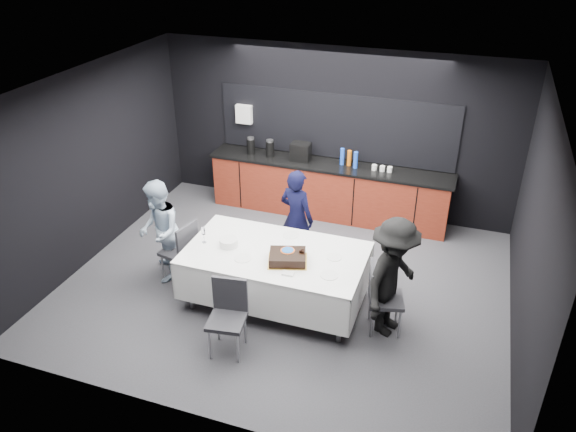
# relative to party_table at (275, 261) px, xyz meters

# --- Properties ---
(ground) EXTENTS (6.00, 6.00, 0.00)m
(ground) POSITION_rel_party_table_xyz_m (0.00, 0.40, -0.64)
(ground) COLOR #404045
(ground) RESTS_ON ground
(room_shell) EXTENTS (6.04, 5.04, 2.82)m
(room_shell) POSITION_rel_party_table_xyz_m (0.00, 0.40, 1.22)
(room_shell) COLOR white
(room_shell) RESTS_ON ground
(kitchenette) EXTENTS (4.10, 0.64, 2.05)m
(kitchenette) POSITION_rel_party_table_xyz_m (-0.02, 2.62, -0.10)
(kitchenette) COLOR maroon
(kitchenette) RESTS_ON ground
(party_table) EXTENTS (2.32, 1.32, 0.78)m
(party_table) POSITION_rel_party_table_xyz_m (0.00, 0.00, 0.00)
(party_table) COLOR #99999E
(party_table) RESTS_ON ground
(cake_assembly) EXTENTS (0.58, 0.52, 0.16)m
(cake_assembly) POSITION_rel_party_table_xyz_m (0.22, -0.15, 0.20)
(cake_assembly) COLOR gold
(cake_assembly) RESTS_ON party_table
(plate_stack) EXTENTS (0.24, 0.24, 0.10)m
(plate_stack) POSITION_rel_party_table_xyz_m (-0.63, -0.05, 0.19)
(plate_stack) COLOR white
(plate_stack) RESTS_ON party_table
(loose_plate_near) EXTENTS (0.22, 0.22, 0.01)m
(loose_plate_near) POSITION_rel_party_table_xyz_m (-0.34, -0.27, 0.14)
(loose_plate_near) COLOR white
(loose_plate_near) RESTS_ON party_table
(loose_plate_right_a) EXTENTS (0.19, 0.19, 0.01)m
(loose_plate_right_a) POSITION_rel_party_table_xyz_m (0.75, 0.12, 0.14)
(loose_plate_right_a) COLOR white
(loose_plate_right_a) RESTS_ON party_table
(loose_plate_right_b) EXTENTS (0.22, 0.22, 0.01)m
(loose_plate_right_b) POSITION_rel_party_table_xyz_m (0.79, -0.28, 0.14)
(loose_plate_right_b) COLOR white
(loose_plate_right_b) RESTS_ON party_table
(loose_plate_far) EXTENTS (0.22, 0.22, 0.01)m
(loose_plate_far) POSITION_rel_party_table_xyz_m (0.05, 0.46, 0.14)
(loose_plate_far) COLOR white
(loose_plate_far) RESTS_ON party_table
(fork_pile) EXTENTS (0.15, 0.10, 0.02)m
(fork_pile) POSITION_rel_party_table_xyz_m (0.32, -0.42, 0.15)
(fork_pile) COLOR white
(fork_pile) RESTS_ON party_table
(champagne_flute) EXTENTS (0.06, 0.06, 0.22)m
(champagne_flute) POSITION_rel_party_table_xyz_m (-0.97, -0.08, 0.30)
(champagne_flute) COLOR white
(champagne_flute) RESTS_ON party_table
(chair_left) EXTENTS (0.50, 0.50, 0.92)m
(chair_left) POSITION_rel_party_table_xyz_m (-1.39, 0.04, -0.11)
(chair_left) COLOR #2C2C31
(chair_left) RESTS_ON ground
(chair_right) EXTENTS (0.51, 0.51, 0.92)m
(chair_right) POSITION_rel_party_table_xyz_m (1.40, -0.10, -0.11)
(chair_right) COLOR #2C2C31
(chair_right) RESTS_ON ground
(chair_near) EXTENTS (0.48, 0.48, 0.92)m
(chair_near) POSITION_rel_party_table_xyz_m (-0.22, -1.02, -0.11)
(chair_near) COLOR #2C2C31
(chair_near) RESTS_ON ground
(person_center) EXTENTS (0.62, 0.49, 1.49)m
(person_center) POSITION_rel_party_table_xyz_m (-0.05, 1.01, 0.10)
(person_center) COLOR black
(person_center) RESTS_ON ground
(person_left) EXTENTS (0.85, 0.91, 1.48)m
(person_left) POSITION_rel_party_table_xyz_m (-1.73, 0.04, 0.10)
(person_left) COLOR #A9BFD5
(person_left) RESTS_ON ground
(person_right) EXTENTS (0.86, 1.14, 1.57)m
(person_right) POSITION_rel_party_table_xyz_m (1.53, -0.09, 0.15)
(person_right) COLOR black
(person_right) RESTS_ON ground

